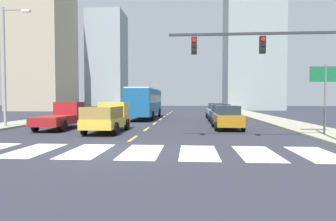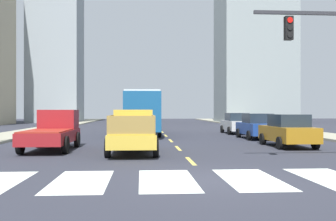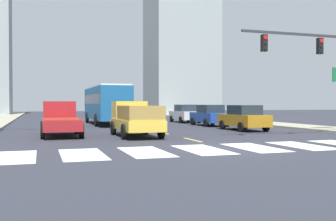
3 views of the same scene
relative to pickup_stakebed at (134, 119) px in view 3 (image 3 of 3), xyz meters
The scene contains 22 objects.
ground_plane 7.63m from the pickup_stakebed, 72.64° to the right, with size 160.00×160.00×0.00m, color #2C2D37.
sidewalk_right 17.50m from the pickup_stakebed, 38.05° to the left, with size 3.27×110.00×0.15m, color #9C9881.
crosswalk_stripe_0 9.40m from the pickup_stakebed, 129.42° to the right, with size 1.53×3.52×0.01m, color silver.
crosswalk_stripe_1 8.13m from the pickup_stakebed, 116.46° to the right, with size 1.53×3.52×0.01m, color silver.
crosswalk_stripe_2 7.39m from the pickup_stakebed, 99.85° to the right, with size 1.53×3.52×0.01m, color silver.
crosswalk_stripe_3 7.37m from the pickup_stakebed, 81.44° to the right, with size 1.53×3.52×0.01m, color silver.
crosswalk_stripe_4 8.05m from the pickup_stakebed, 64.60° to the right, with size 1.53×3.52×0.01m, color silver.
crosswalk_stripe_5 9.30m from the pickup_stakebed, 51.38° to the right, with size 1.53×3.52×0.01m, color silver.
lane_dash_0 4.05m from the pickup_stakebed, 55.00° to the right, with size 0.16×2.40×0.01m, color #E1C64F.
lane_dash_1 3.02m from the pickup_stakebed, 38.13° to the left, with size 0.16×2.40×0.01m, color #E1C64F.
lane_dash_2 7.20m from the pickup_stakebed, 71.55° to the left, with size 0.16×2.40×0.01m, color #E1C64F.
lane_dash_3 12.02m from the pickup_stakebed, 79.14° to the left, with size 0.16×2.40×0.01m, color #E1C64F.
lane_dash_4 16.95m from the pickup_stakebed, 82.33° to the left, with size 0.16×2.40×0.01m, color #E1C64F.
lane_dash_5 21.91m from the pickup_stakebed, 84.08° to the left, with size 0.16×2.40×0.01m, color #E1C64F.
lane_dash_6 26.89m from the pickup_stakebed, 85.18° to the left, with size 0.16×2.40×0.01m, color #E1C64F.
lane_dash_7 31.87m from the pickup_stakebed, 85.93° to the left, with size 0.16×2.40×0.01m, color #E1C64F.
pickup_stakebed is the anchor object (origin of this frame).
pickup_dark 4.26m from the pickup_stakebed, 157.68° to the left, with size 2.18×5.20×1.96m.
city_bus 12.78m from the pickup_stakebed, 87.97° to the left, with size 2.72×10.80×3.32m.
sedan_near_right 8.37m from the pickup_stakebed, 14.52° to the left, with size 2.02×4.40×1.72m.
sedan_mid 16.06m from the pickup_stakebed, 59.04° to the left, with size 2.02×4.40×1.72m.
sedan_far 11.37m from the pickup_stakebed, 43.90° to the left, with size 2.02×4.40×1.72m.
Camera 3 is at (-7.30, -14.33, 1.84)m, focal length 41.92 mm.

